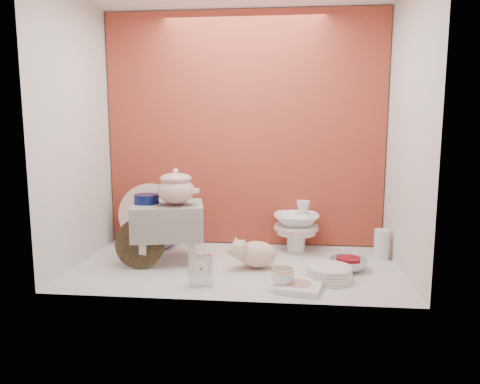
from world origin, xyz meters
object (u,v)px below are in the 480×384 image
object	(u,v)px
step_stool	(168,232)
crystal_bowl	(348,264)
soup_tureen	(176,187)
mantel_clock	(200,269)
dinner_plate_stack	(329,273)
porcelain_tower	(296,226)
plush_pig	(257,254)
gold_rim_teacup	(283,277)
blue_white_vase	(159,229)
floral_platter	(150,214)

from	to	relation	value
step_stool	crystal_bowl	distance (m)	1.03
soup_tureen	mantel_clock	distance (m)	0.53
dinner_plate_stack	porcelain_tower	size ratio (longest dim) A/B	0.75
plush_pig	gold_rim_teacup	xyz separation A→B (m)	(0.14, -0.29, -0.02)
step_stool	porcelain_tower	size ratio (longest dim) A/B	1.23
step_stool	soup_tureen	size ratio (longest dim) A/B	1.59
soup_tureen	crystal_bowl	distance (m)	1.04
mantel_clock	plush_pig	bearing A→B (deg)	31.85
step_stool	crystal_bowl	size ratio (longest dim) A/B	1.93
plush_pig	dinner_plate_stack	size ratio (longest dim) A/B	1.12
gold_rim_teacup	porcelain_tower	distance (m)	0.67
mantel_clock	gold_rim_teacup	distance (m)	0.41
blue_white_vase	porcelain_tower	bearing A→B (deg)	0.03
blue_white_vase	gold_rim_teacup	world-z (taller)	blue_white_vase
soup_tureen	gold_rim_teacup	xyz separation A→B (m)	(0.60, -0.34, -0.39)
gold_rim_teacup	dinner_plate_stack	bearing A→B (deg)	29.46
blue_white_vase	dinner_plate_stack	world-z (taller)	blue_white_vase
step_stool	dinner_plate_stack	bearing A→B (deg)	-27.21
mantel_clock	porcelain_tower	distance (m)	0.82
crystal_bowl	porcelain_tower	bearing A→B (deg)	128.96
floral_platter	mantel_clock	distance (m)	0.88
mantel_clock	plush_pig	xyz separation A→B (m)	(0.26, 0.30, -0.00)
step_stool	floral_platter	bearing A→B (deg)	109.51
blue_white_vase	plush_pig	bearing A→B (deg)	-28.73
crystal_bowl	mantel_clock	bearing A→B (deg)	-157.61
soup_tureen	floral_platter	distance (m)	0.54
dinner_plate_stack	blue_white_vase	bearing A→B (deg)	153.34
soup_tureen	mantel_clock	size ratio (longest dim) A/B	1.46
floral_platter	dinner_plate_stack	xyz separation A→B (m)	(1.12, -0.60, -0.16)
plush_pig	crystal_bowl	size ratio (longest dim) A/B	1.33
soup_tureen	gold_rim_teacup	distance (m)	0.79
mantel_clock	gold_rim_teacup	world-z (taller)	mantel_clock
floral_platter	porcelain_tower	world-z (taller)	floral_platter
blue_white_vase	gold_rim_teacup	bearing A→B (deg)	-39.32
crystal_bowl	soup_tureen	bearing A→B (deg)	178.33
dinner_plate_stack	crystal_bowl	world-z (taller)	dinner_plate_stack
blue_white_vase	porcelain_tower	size ratio (longest dim) A/B	0.75
floral_platter	plush_pig	xyz separation A→B (m)	(0.74, -0.43, -0.12)
floral_platter	porcelain_tower	xyz separation A→B (m)	(0.96, -0.08, -0.04)
soup_tureen	porcelain_tower	bearing A→B (deg)	24.75
blue_white_vase	mantel_clock	size ratio (longest dim) A/B	1.43
floral_platter	soup_tureen	bearing A→B (deg)	-54.78
crystal_bowl	porcelain_tower	world-z (taller)	porcelain_tower
soup_tureen	blue_white_vase	xyz separation A→B (m)	(-0.19, 0.31, -0.32)
plush_pig	gold_rim_teacup	size ratio (longest dim) A/B	2.42
step_stool	gold_rim_teacup	size ratio (longest dim) A/B	3.51
mantel_clock	porcelain_tower	xyz separation A→B (m)	(0.48, 0.66, 0.08)
blue_white_vase	floral_platter	bearing A→B (deg)	137.46
step_stool	porcelain_tower	xyz separation A→B (m)	(0.74, 0.28, -0.01)
soup_tureen	floral_platter	bearing A→B (deg)	125.22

